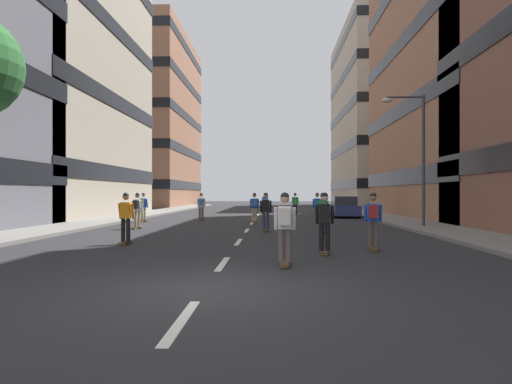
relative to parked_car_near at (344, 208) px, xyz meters
The scene contains 22 objects.
ground_plane 6.87m from the parked_car_near, 158.72° to the right, with size 134.63×134.63×0.00m, color #28282B.
sidewalk_left 15.38m from the parked_car_near, behind, with size 2.86×61.71×0.14m, color gray.
sidewalk_right 2.72m from the parked_car_near, ahead, with size 2.86×61.71×0.14m, color gray.
lane_markings 6.68m from the parked_car_near, 163.24° to the right, with size 0.16×52.20×0.01m.
building_left_mid 26.88m from the parked_car_near, behind, with size 16.37×19.58×21.42m.
building_left_far 38.97m from the parked_car_near, 131.76° to the left, with size 16.37×21.72×23.05m.
building_right_far 32.46m from the parked_car_near, 66.42° to the left, with size 16.37×22.61×23.73m.
parked_car_near is the anchor object (origin of this frame).
streetlamp_right 11.12m from the parked_car_near, 79.24° to the right, with size 2.13×0.30×6.50m.
skater_0 13.56m from the parked_car_near, 102.59° to the right, with size 0.57×0.92×1.78m.
skater_1 19.25m from the parked_car_near, 96.12° to the right, with size 0.56×0.92×1.78m.
skater_2 4.49m from the parked_car_near, 139.17° to the left, with size 0.57×0.92×1.78m.
skater_3 6.85m from the parked_car_near, 111.72° to the right, with size 0.53×0.90×1.78m.
skater_4 9.08m from the parked_car_near, 133.34° to the right, with size 0.56×0.92×1.78m.
skater_5 16.31m from the parked_car_near, 136.35° to the right, with size 0.57×0.92×1.78m.
skater_6 20.33m from the parked_car_near, 100.29° to the right, with size 0.55×0.92×1.78m.
skater_7 10.79m from the parked_car_near, 154.12° to the right, with size 0.55×0.92×1.78m.
skater_8 8.07m from the parked_car_near, 136.47° to the left, with size 0.53×0.90×1.78m.
skater_9 20.50m from the parked_car_near, 119.79° to the right, with size 0.54×0.91×1.78m.
skater_10 14.35m from the parked_car_near, 155.39° to the right, with size 0.57×0.92×1.78m.
skater_11 13.59m from the parked_car_near, 113.70° to the right, with size 0.54×0.91×1.78m.
skater_12 22.75m from the parked_car_near, 102.26° to the right, with size 0.54×0.91×1.78m.
Camera 1 is at (1.27, -8.14, 1.76)m, focal length 31.61 mm.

